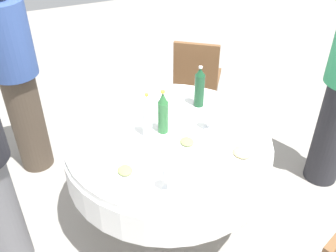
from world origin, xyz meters
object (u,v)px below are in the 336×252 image
object	(u,v)px
bottle_dark_green_near	(200,88)
bottle_green_north	(163,113)
bottle_clear_front	(147,116)
wine_glass_right	(167,174)
plate_far	(242,154)
person_north	(16,77)
dining_table	(168,153)
plate_left	(125,172)
plate_outer	(158,105)
chair_east	(197,75)
plate_west	(187,143)
wine_glass_inner	(208,116)

from	to	relation	value
bottle_dark_green_near	bottle_green_north	size ratio (longest dim) A/B	1.01
bottle_clear_front	bottle_dark_green_near	distance (m)	0.49
bottle_dark_green_near	wine_glass_right	distance (m)	0.86
plate_far	person_north	xyz separation A→B (m)	(1.33, 1.12, 0.09)
bottle_clear_front	bottle_dark_green_near	world-z (taller)	same
dining_table	bottle_green_north	xyz separation A→B (m)	(0.04, 0.02, 0.29)
plate_left	person_north	bearing A→B (deg)	20.24
bottle_clear_front	plate_far	bearing A→B (deg)	-133.25
bottle_dark_green_near	plate_outer	xyz separation A→B (m)	(0.11, 0.26, -0.13)
person_north	bottle_dark_green_near	bearing A→B (deg)	-72.71
bottle_clear_front	chair_east	distance (m)	1.32
wine_glass_right	bottle_clear_front	bearing A→B (deg)	-8.64
bottle_green_north	plate_far	world-z (taller)	bottle_green_north
wine_glass_right	plate_outer	bearing A→B (deg)	-18.55
bottle_dark_green_near	wine_glass_right	size ratio (longest dim) A/B	2.00
dining_table	chair_east	world-z (taller)	chair_east
bottle_dark_green_near	wine_glass_right	xyz separation A→B (m)	(-0.67, 0.53, -0.04)
person_north	chair_east	world-z (taller)	person_north
bottle_dark_green_near	plate_west	world-z (taller)	bottle_dark_green_near
wine_glass_right	plate_outer	xyz separation A→B (m)	(0.78, -0.26, -0.10)
bottle_dark_green_near	wine_glass_inner	world-z (taller)	bottle_dark_green_near
wine_glass_right	plate_west	bearing A→B (deg)	-40.67
wine_glass_inner	plate_far	xyz separation A→B (m)	(-0.33, -0.05, -0.08)
plate_west	person_north	xyz separation A→B (m)	(1.11, 0.87, 0.09)
plate_left	plate_west	distance (m)	0.44
plate_west	chair_east	bearing A→B (deg)	-29.76
bottle_green_north	chair_east	world-z (taller)	bottle_green_north
bottle_green_north	plate_left	size ratio (longest dim) A/B	1.46
dining_table	bottle_clear_front	bearing A→B (deg)	69.63
bottle_dark_green_near	plate_outer	bearing A→B (deg)	68.15
dining_table	wine_glass_right	size ratio (longest dim) A/B	8.75
bottle_clear_front	plate_outer	distance (m)	0.37
plate_far	bottle_dark_green_near	bearing A→B (deg)	-1.75
wine_glass_right	chair_east	bearing A→B (deg)	-32.26
wine_glass_right	chair_east	size ratio (longest dim) A/B	0.17
bottle_clear_front	plate_far	xyz separation A→B (m)	(-0.41, -0.43, -0.13)
bottle_dark_green_near	chair_east	bearing A→B (deg)	-26.58
plate_outer	plate_left	distance (m)	0.72
dining_table	bottle_green_north	bearing A→B (deg)	19.59
bottle_clear_front	person_north	xyz separation A→B (m)	(0.92, 0.69, -0.04)
wine_glass_inner	chair_east	distance (m)	1.18
chair_east	dining_table	bearing A→B (deg)	-90.00
dining_table	plate_outer	bearing A→B (deg)	-11.57
wine_glass_inner	bottle_green_north	bearing A→B (deg)	73.91
plate_outer	plate_west	size ratio (longest dim) A/B	1.09
person_north	plate_outer	bearing A→B (deg)	-75.60
dining_table	wine_glass_right	world-z (taller)	wine_glass_right
plate_outer	plate_left	world-z (taller)	plate_left
bottle_dark_green_near	wine_glass_inner	distance (m)	0.28
bottle_clear_front	plate_west	distance (m)	0.29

